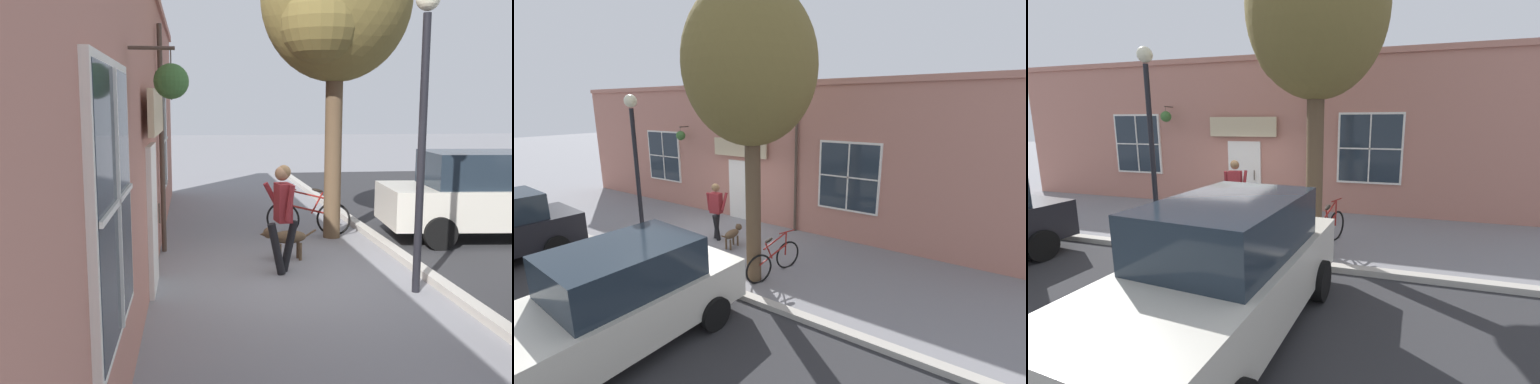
% 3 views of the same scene
% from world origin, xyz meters
% --- Properties ---
extents(ground_plane, '(90.00, 90.00, 0.00)m').
position_xyz_m(ground_plane, '(0.00, 0.00, 0.00)').
color(ground_plane, gray).
extents(storefront_facade, '(0.95, 18.00, 4.66)m').
position_xyz_m(storefront_facade, '(-2.34, -0.02, 2.34)').
color(storefront_facade, '#B27566').
rests_on(storefront_facade, ground_plane).
extents(pedestrian_walking, '(0.57, 0.55, 1.73)m').
position_xyz_m(pedestrian_walking, '(-0.19, 0.31, 1.05)').
color(pedestrian_walking, black).
rests_on(pedestrian_walking, ground_plane).
extents(dog_on_leash, '(1.01, 0.31, 0.62)m').
position_xyz_m(dog_on_leash, '(-0.01, 1.08, 0.40)').
color(dog_on_leash, brown).
rests_on(dog_on_leash, ground_plane).
extents(street_tree_by_curb, '(2.92, 2.63, 6.31)m').
position_xyz_m(street_tree_by_curb, '(1.15, 2.61, 4.58)').
color(street_tree_by_curb, brown).
rests_on(street_tree_by_curb, ground_plane).
extents(leaning_bicycle, '(1.70, 0.44, 1.01)m').
position_xyz_m(leaning_bicycle, '(0.77, 2.97, 0.38)').
color(leaning_bicycle, black).
rests_on(leaning_bicycle, ground_plane).
extents(parked_car_mid_block, '(4.44, 2.22, 1.75)m').
position_xyz_m(parked_car_mid_block, '(4.28, 2.21, 0.88)').
color(parked_car_mid_block, beige).
rests_on(parked_car_mid_block, ground_plane).
extents(street_lamp, '(0.32, 0.32, 4.21)m').
position_xyz_m(street_lamp, '(1.56, -0.83, 2.80)').
color(street_lamp, black).
rests_on(street_lamp, ground_plane).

